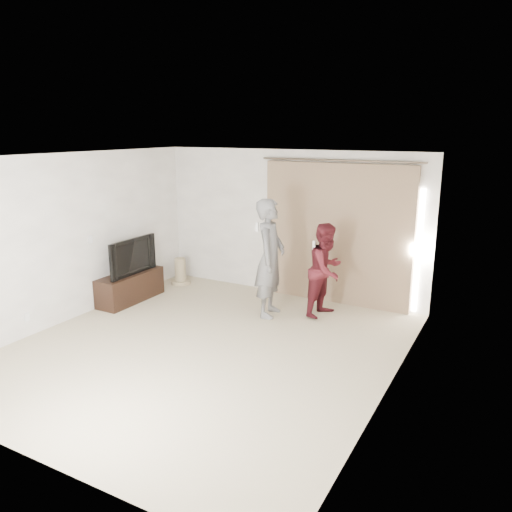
{
  "coord_description": "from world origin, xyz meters",
  "views": [
    {
      "loc": [
        3.66,
        -5.27,
        2.94
      ],
      "look_at": [
        0.15,
        1.2,
        1.06
      ],
      "focal_mm": 35.0,
      "sensor_mm": 36.0,
      "label": 1
    }
  ],
  "objects_px": {
    "tv_console": "(130,287)",
    "person_woman": "(326,270)",
    "person_man": "(270,258)",
    "tv": "(128,256)"
  },
  "relations": [
    {
      "from": "tv",
      "to": "person_woman",
      "type": "distance_m",
      "value": 3.4
    },
    {
      "from": "tv_console",
      "to": "person_man",
      "type": "relative_size",
      "value": 0.68
    },
    {
      "from": "tv_console",
      "to": "tv",
      "type": "bearing_deg",
      "value": 0.0
    },
    {
      "from": "person_woman",
      "to": "tv_console",
      "type": "bearing_deg",
      "value": -163.21
    },
    {
      "from": "person_woman",
      "to": "person_man",
      "type": "bearing_deg",
      "value": -151.88
    },
    {
      "from": "tv_console",
      "to": "person_man",
      "type": "bearing_deg",
      "value": 12.79
    },
    {
      "from": "tv_console",
      "to": "tv",
      "type": "xyz_separation_m",
      "value": [
        0.0,
        0.0,
        0.56
      ]
    },
    {
      "from": "tv",
      "to": "person_woman",
      "type": "relative_size",
      "value": 0.72
    },
    {
      "from": "tv_console",
      "to": "tv",
      "type": "distance_m",
      "value": 0.56
    },
    {
      "from": "tv_console",
      "to": "person_woman",
      "type": "height_order",
      "value": "person_woman"
    }
  ]
}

